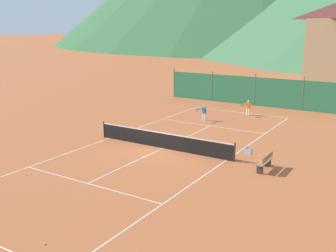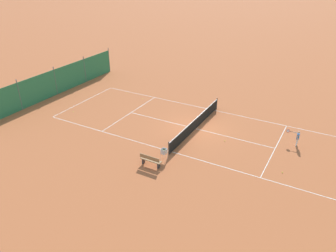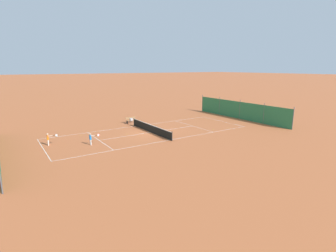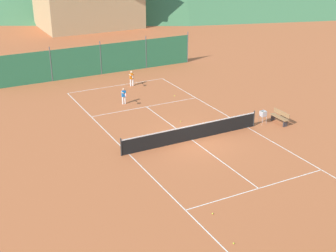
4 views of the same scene
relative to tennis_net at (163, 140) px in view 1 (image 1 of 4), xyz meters
name	(u,v)px [view 1 (image 1 of 4)]	position (x,y,z in m)	size (l,w,h in m)	color
ground_plane	(163,148)	(0.00, 0.00, -0.50)	(600.00, 600.00, 0.00)	#B25B33
court_line_markings	(163,148)	(0.00, 0.00, -0.50)	(8.25, 23.85, 0.01)	white
tennis_net	(163,140)	(0.00, 0.00, 0.00)	(9.18, 0.08, 1.06)	#2D2D2D
windscreen_fence_far	(255,91)	(0.00, 15.50, 0.81)	(17.28, 0.08, 2.90)	#2D754C
player_near_service	(204,112)	(-1.18, 7.62, 0.20)	(0.41, 1.01, 1.20)	white
player_far_service	(248,106)	(1.00, 11.23, 0.23)	(0.46, 1.02, 1.24)	white
tennis_ball_alley_left	(197,139)	(0.79, 2.80, -0.47)	(0.07, 0.07, 0.07)	#CCE033
tennis_ball_mid_court	(254,127)	(2.88, 7.50, -0.47)	(0.07, 0.07, 0.07)	#CCE033
tennis_ball_by_net_right	(45,244)	(2.45, -11.03, -0.47)	(0.07, 0.07, 0.07)	#CCE033
tennis_ball_service_box	(27,175)	(-3.19, -7.24, -0.47)	(0.07, 0.07, 0.07)	#CCE033
ball_hopper	(249,152)	(5.30, 0.04, 0.16)	(0.36, 0.36, 0.89)	#B7B7BC
courtside_bench	(265,162)	(6.34, -0.40, -0.05)	(0.36, 1.50, 0.84)	olive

